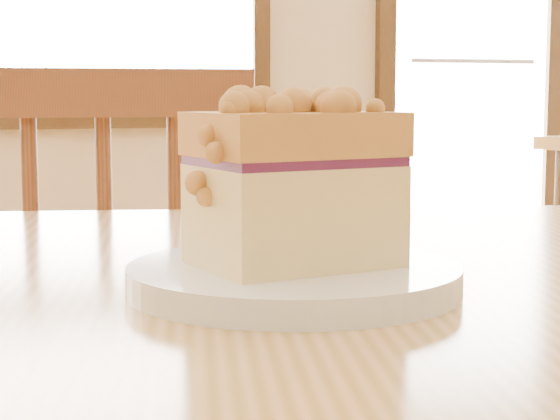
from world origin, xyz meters
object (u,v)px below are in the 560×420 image
(plate, at_px, (294,279))
(cake_slice, at_px, (294,178))
(cafe_table_main, at_px, (370,395))
(cafe_chair_main, at_px, (102,386))

(plate, relative_size, cake_slice, 1.53)
(plate, distance_m, cake_slice, 0.07)
(cake_slice, bearing_deg, cafe_table_main, 20.65)
(cafe_chair_main, bearing_deg, cafe_table_main, 103.48)
(cafe_table_main, xyz_separation_m, cafe_chair_main, (-0.11, 0.70, -0.19))
(cafe_table_main, bearing_deg, cake_slice, -135.92)
(cafe_chair_main, distance_m, plate, 0.80)
(cafe_table_main, height_order, plate, plate)
(cafe_table_main, relative_size, plate, 6.14)
(plate, bearing_deg, cake_slice, -93.62)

